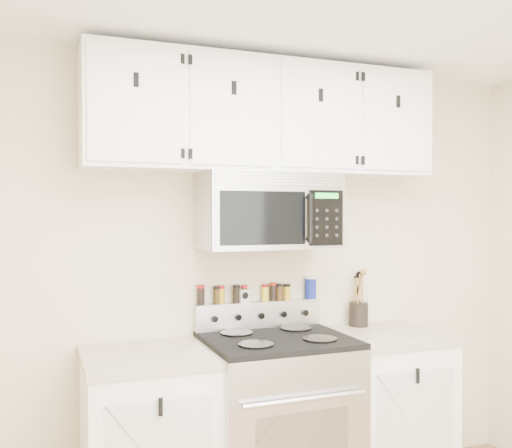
{
  "coord_description": "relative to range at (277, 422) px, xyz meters",
  "views": [
    {
      "loc": [
        -1.19,
        -1.39,
        1.61
      ],
      "look_at": [
        -0.11,
        1.45,
        1.56
      ],
      "focal_mm": 40.0,
      "sensor_mm": 36.0,
      "label": 1
    }
  ],
  "objects": [
    {
      "name": "spice_jar_1",
      "position": [
        -0.25,
        0.28,
        0.66
      ],
      "size": [
        0.04,
        0.04,
        0.1
      ],
      "color": "#38290D",
      "rests_on": "range"
    },
    {
      "name": "kitchen_timer",
      "position": [
        -0.09,
        0.28,
        0.65
      ],
      "size": [
        0.07,
        0.07,
        0.08
      ],
      "primitive_type": "cube",
      "rotation": [
        0.0,
        0.0,
        0.19
      ],
      "color": "silver",
      "rests_on": "range"
    },
    {
      "name": "upper_cabinets",
      "position": [
        -0.0,
        0.15,
        1.66
      ],
      "size": [
        2.0,
        0.35,
        0.62
      ],
      "color": "white",
      "rests_on": "back_wall"
    },
    {
      "name": "microwave",
      "position": [
        0.0,
        0.13,
        1.14
      ],
      "size": [
        0.76,
        0.44,
        0.42
      ],
      "color": "#9E9EA3",
      "rests_on": "back_wall"
    },
    {
      "name": "spice_jar_4",
      "position": [
        -0.09,
        0.28,
        0.66
      ],
      "size": [
        0.04,
        0.04,
        0.1
      ],
      "color": "#432210",
      "rests_on": "range"
    },
    {
      "name": "spice_jar_8",
      "position": [
        0.18,
        0.28,
        0.66
      ],
      "size": [
        0.04,
        0.04,
        0.09
      ],
      "color": "gold",
      "rests_on": "range"
    },
    {
      "name": "back_wall",
      "position": [
        0.0,
        0.32,
        0.76
      ],
      "size": [
        3.5,
        0.01,
        2.5
      ],
      "primitive_type": "cube",
      "color": "beige",
      "rests_on": "floor"
    },
    {
      "name": "spice_jar_0",
      "position": [
        -0.35,
        0.28,
        0.67
      ],
      "size": [
        0.04,
        0.04,
        0.11
      ],
      "color": "black",
      "rests_on": "range"
    },
    {
      "name": "spice_jar_2",
      "position": [
        -0.23,
        0.28,
        0.67
      ],
      "size": [
        0.05,
        0.05,
        0.1
      ],
      "color": "#BE8E16",
      "rests_on": "range"
    },
    {
      "name": "utensil_crock",
      "position": [
        0.64,
        0.23,
        0.52
      ],
      "size": [
        0.12,
        0.12,
        0.34
      ],
      "color": "black",
      "rests_on": "base_cabinet_right"
    },
    {
      "name": "base_cabinet_right",
      "position": [
        0.69,
        0.02,
        -0.03
      ],
      "size": [
        0.64,
        0.62,
        0.92
      ],
      "color": "white",
      "rests_on": "floor"
    },
    {
      "name": "spice_jar_6",
      "position": [
        0.09,
        0.28,
        0.67
      ],
      "size": [
        0.04,
        0.04,
        0.11
      ],
      "color": "black",
      "rests_on": "range"
    },
    {
      "name": "range",
      "position": [
        0.0,
        0.0,
        0.0
      ],
      "size": [
        0.76,
        0.65,
        1.1
      ],
      "color": "#B7B7BA",
      "rests_on": "floor"
    },
    {
      "name": "spice_jar_3",
      "position": [
        -0.14,
        0.28,
        0.67
      ],
      "size": [
        0.04,
        0.04,
        0.1
      ],
      "color": "black",
      "rests_on": "range"
    },
    {
      "name": "spice_jar_5",
      "position": [
        0.04,
        0.28,
        0.66
      ],
      "size": [
        0.04,
        0.04,
        0.1
      ],
      "color": "yellow",
      "rests_on": "range"
    },
    {
      "name": "spice_jar_7",
      "position": [
        0.13,
        0.28,
        0.66
      ],
      "size": [
        0.04,
        0.04,
        0.1
      ],
      "color": "#432910",
      "rests_on": "range"
    },
    {
      "name": "base_cabinet_left",
      "position": [
        -0.69,
        0.02,
        -0.03
      ],
      "size": [
        0.64,
        0.62,
        0.92
      ],
      "color": "white",
      "rests_on": "floor"
    },
    {
      "name": "salt_canister",
      "position": [
        0.34,
        0.28,
        0.68
      ],
      "size": [
        0.07,
        0.07,
        0.13
      ],
      "color": "navy",
      "rests_on": "range"
    }
  ]
}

